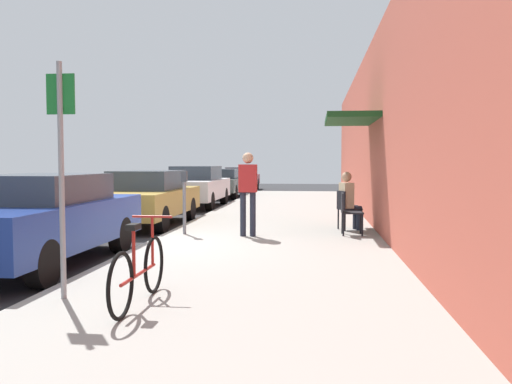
{
  "coord_description": "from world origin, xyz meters",
  "views": [
    {
      "loc": [
        3.16,
        -9.43,
        1.63
      ],
      "look_at": [
        1.6,
        4.54,
        0.83
      ],
      "focal_mm": 37.11,
      "sensor_mm": 36.0,
      "label": 1
    }
  ],
  "objects_px": {
    "seated_patron_1": "(349,199)",
    "pedestrian_standing": "(248,187)",
    "parked_car_4": "(240,178)",
    "bicycle_0": "(139,271)",
    "street_sign": "(61,161)",
    "parked_car_0": "(40,218)",
    "cafe_chair_0": "(348,211)",
    "parked_car_3": "(222,182)",
    "cafe_chair_1": "(346,207)",
    "parked_car_2": "(196,186)",
    "parking_meter": "(184,198)",
    "parked_car_1": "(147,197)"
  },
  "relations": [
    {
      "from": "parked_car_3",
      "to": "cafe_chair_1",
      "type": "xyz_separation_m",
      "value": [
        4.96,
        -12.1,
        -0.07
      ]
    },
    {
      "from": "bicycle_0",
      "to": "seated_patron_1",
      "type": "relative_size",
      "value": 1.33
    },
    {
      "from": "parked_car_1",
      "to": "parked_car_3",
      "type": "relative_size",
      "value": 1.0
    },
    {
      "from": "pedestrian_standing",
      "to": "parked_car_3",
      "type": "bearing_deg",
      "value": 102.33
    },
    {
      "from": "parked_car_3",
      "to": "cafe_chair_0",
      "type": "xyz_separation_m",
      "value": [
        4.95,
        -12.91,
        -0.07
      ]
    },
    {
      "from": "parked_car_2",
      "to": "pedestrian_standing",
      "type": "distance_m",
      "value": 8.55
    },
    {
      "from": "parked_car_3",
      "to": "seated_patron_1",
      "type": "xyz_separation_m",
      "value": [
        5.02,
        -12.08,
        0.12
      ]
    },
    {
      "from": "parked_car_3",
      "to": "bicycle_0",
      "type": "height_order",
      "value": "parked_car_3"
    },
    {
      "from": "parked_car_2",
      "to": "cafe_chair_1",
      "type": "height_order",
      "value": "parked_car_2"
    },
    {
      "from": "pedestrian_standing",
      "to": "parking_meter",
      "type": "bearing_deg",
      "value": 172.57
    },
    {
      "from": "parked_car_4",
      "to": "bicycle_0",
      "type": "xyz_separation_m",
      "value": [
        2.43,
        -24.75,
        -0.22
      ]
    },
    {
      "from": "seated_patron_1",
      "to": "cafe_chair_0",
      "type": "bearing_deg",
      "value": -94.25
    },
    {
      "from": "street_sign",
      "to": "cafe_chair_1",
      "type": "relative_size",
      "value": 2.99
    },
    {
      "from": "cafe_chair_1",
      "to": "seated_patron_1",
      "type": "bearing_deg",
      "value": 19.65
    },
    {
      "from": "seated_patron_1",
      "to": "parking_meter",
      "type": "bearing_deg",
      "value": -162.92
    },
    {
      "from": "pedestrian_standing",
      "to": "seated_patron_1",
      "type": "bearing_deg",
      "value": 30.6
    },
    {
      "from": "parked_car_0",
      "to": "seated_patron_1",
      "type": "relative_size",
      "value": 3.41
    },
    {
      "from": "parked_car_0",
      "to": "parked_car_4",
      "type": "xyz_separation_m",
      "value": [
        0.0,
        22.32,
        -0.05
      ]
    },
    {
      "from": "parked_car_2",
      "to": "pedestrian_standing",
      "type": "xyz_separation_m",
      "value": [
        2.91,
        -8.03,
        0.36
      ]
    },
    {
      "from": "cafe_chair_1",
      "to": "parking_meter",
      "type": "bearing_deg",
      "value": -162.96
    },
    {
      "from": "bicycle_0",
      "to": "parked_car_1",
      "type": "bearing_deg",
      "value": 107.47
    },
    {
      "from": "bicycle_0",
      "to": "pedestrian_standing",
      "type": "height_order",
      "value": "pedestrian_standing"
    },
    {
      "from": "parking_meter",
      "to": "pedestrian_standing",
      "type": "xyz_separation_m",
      "value": [
        1.36,
        -0.18,
        0.23
      ]
    },
    {
      "from": "parking_meter",
      "to": "seated_patron_1",
      "type": "height_order",
      "value": "parking_meter"
    },
    {
      "from": "parked_car_2",
      "to": "parked_car_1",
      "type": "bearing_deg",
      "value": -90.0
    },
    {
      "from": "parked_car_1",
      "to": "street_sign",
      "type": "relative_size",
      "value": 1.69
    },
    {
      "from": "bicycle_0",
      "to": "parked_car_2",
      "type": "bearing_deg",
      "value": 100.34
    },
    {
      "from": "parked_car_0",
      "to": "parked_car_1",
      "type": "bearing_deg",
      "value": 90.0
    },
    {
      "from": "parked_car_4",
      "to": "bicycle_0",
      "type": "distance_m",
      "value": 24.87
    },
    {
      "from": "street_sign",
      "to": "bicycle_0",
      "type": "distance_m",
      "value": 1.5
    },
    {
      "from": "bicycle_0",
      "to": "seated_patron_1",
      "type": "height_order",
      "value": "seated_patron_1"
    },
    {
      "from": "parked_car_3",
      "to": "parked_car_4",
      "type": "bearing_deg",
      "value": 90.0
    },
    {
      "from": "parked_car_2",
      "to": "parking_meter",
      "type": "height_order",
      "value": "parked_car_2"
    },
    {
      "from": "parked_car_4",
      "to": "cafe_chair_0",
      "type": "bearing_deg",
      "value": -75.44
    },
    {
      "from": "parked_car_4",
      "to": "cafe_chair_1",
      "type": "bearing_deg",
      "value": -74.81
    },
    {
      "from": "parked_car_3",
      "to": "cafe_chair_1",
      "type": "relative_size",
      "value": 5.06
    },
    {
      "from": "parked_car_0",
      "to": "cafe_chair_0",
      "type": "distance_m",
      "value": 5.93
    },
    {
      "from": "street_sign",
      "to": "parked_car_2",
      "type": "bearing_deg",
      "value": 96.53
    },
    {
      "from": "parking_meter",
      "to": "parked_car_4",
      "type": "bearing_deg",
      "value": 94.59
    },
    {
      "from": "parked_car_1",
      "to": "parked_car_2",
      "type": "xyz_separation_m",
      "value": [
        -0.0,
        5.59,
        0.03
      ]
    },
    {
      "from": "parked_car_4",
      "to": "pedestrian_standing",
      "type": "distance_m",
      "value": 19.7
    },
    {
      "from": "street_sign",
      "to": "seated_patron_1",
      "type": "height_order",
      "value": "street_sign"
    },
    {
      "from": "parked_car_2",
      "to": "parked_car_3",
      "type": "bearing_deg",
      "value": 90.0
    },
    {
      "from": "seated_patron_1",
      "to": "pedestrian_standing",
      "type": "bearing_deg",
      "value": -149.4
    },
    {
      "from": "parked_car_4",
      "to": "street_sign",
      "type": "xyz_separation_m",
      "value": [
        1.5,
        -24.57,
        0.94
      ]
    },
    {
      "from": "parked_car_4",
      "to": "parking_meter",
      "type": "relative_size",
      "value": 3.33
    },
    {
      "from": "parked_car_0",
      "to": "street_sign",
      "type": "relative_size",
      "value": 1.69
    },
    {
      "from": "pedestrian_standing",
      "to": "parked_car_2",
      "type": "bearing_deg",
      "value": 109.95
    },
    {
      "from": "cafe_chair_1",
      "to": "bicycle_0",
      "type": "bearing_deg",
      "value": -111.3
    },
    {
      "from": "parked_car_2",
      "to": "parked_car_4",
      "type": "xyz_separation_m",
      "value": [
        0.0,
        11.46,
        -0.07
      ]
    }
  ]
}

